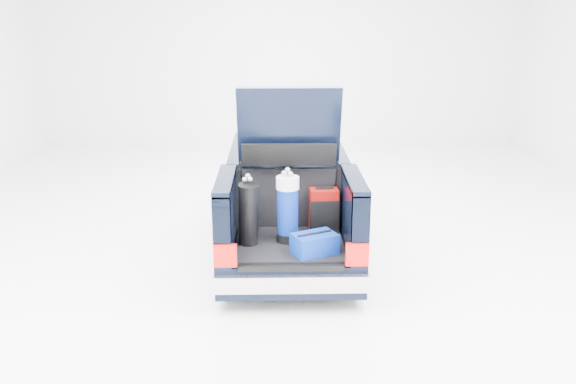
{
  "coord_description": "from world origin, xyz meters",
  "views": [
    {
      "loc": [
        -0.18,
        -8.47,
        3.39
      ],
      "look_at": [
        0.0,
        -0.5,
        0.95
      ],
      "focal_mm": 38.0,
      "sensor_mm": 36.0,
      "label": 1
    }
  ],
  "objects_px": {
    "car": "(287,198)",
    "blue_duffel": "(314,244)",
    "blue_golf_bag": "(288,208)",
    "red_suitcase": "(324,210)",
    "black_golf_bag": "(248,214)"
  },
  "relations": [
    {
      "from": "red_suitcase",
      "to": "blue_golf_bag",
      "type": "height_order",
      "value": "blue_golf_bag"
    },
    {
      "from": "red_suitcase",
      "to": "blue_duffel",
      "type": "relative_size",
      "value": 1.01
    },
    {
      "from": "car",
      "to": "red_suitcase",
      "type": "height_order",
      "value": "car"
    },
    {
      "from": "black_golf_bag",
      "to": "blue_duffel",
      "type": "distance_m",
      "value": 0.88
    },
    {
      "from": "car",
      "to": "blue_duffel",
      "type": "xyz_separation_m",
      "value": [
        0.28,
        -1.93,
        0.05
      ]
    },
    {
      "from": "car",
      "to": "blue_golf_bag",
      "type": "distance_m",
      "value": 1.56
    },
    {
      "from": "car",
      "to": "black_golf_bag",
      "type": "bearing_deg",
      "value": -106.95
    },
    {
      "from": "red_suitcase",
      "to": "black_golf_bag",
      "type": "bearing_deg",
      "value": -156.96
    },
    {
      "from": "car",
      "to": "black_golf_bag",
      "type": "distance_m",
      "value": 1.75
    },
    {
      "from": "blue_golf_bag",
      "to": "red_suitcase",
      "type": "bearing_deg",
      "value": 22.6
    },
    {
      "from": "red_suitcase",
      "to": "black_golf_bag",
      "type": "height_order",
      "value": "black_golf_bag"
    },
    {
      "from": "red_suitcase",
      "to": "black_golf_bag",
      "type": "distance_m",
      "value": 1.05
    },
    {
      "from": "car",
      "to": "red_suitcase",
      "type": "bearing_deg",
      "value": -69.57
    },
    {
      "from": "blue_golf_bag",
      "to": "black_golf_bag",
      "type": "bearing_deg",
      "value": -178.33
    },
    {
      "from": "car",
      "to": "blue_duffel",
      "type": "height_order",
      "value": "car"
    }
  ]
}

